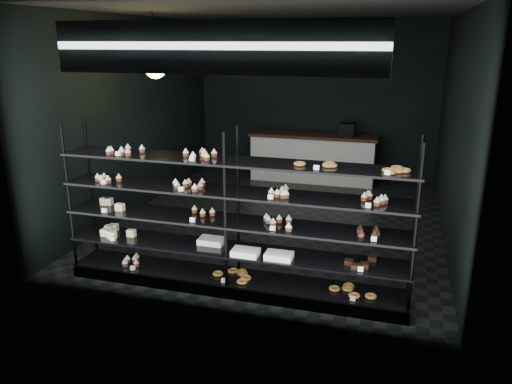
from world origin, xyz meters
TOP-DOWN VIEW (x-y plane):
  - room at (0.00, 0.00)m, footprint 5.01×6.01m
  - display_shelf at (0.00, -2.45)m, footprint 4.00×0.50m
  - signage at (0.00, -2.93)m, footprint 3.30×0.05m
  - pendant_lamp at (-1.53, -1.10)m, footprint 0.30×0.30m
  - service_counter at (0.08, 2.50)m, footprint 2.59×0.65m

SIDE VIEW (x-z plane):
  - service_counter at x=0.08m, z-range -0.11..1.12m
  - display_shelf at x=0.00m, z-range -0.33..1.58m
  - room at x=0.00m, z-range 0.00..3.20m
  - pendant_lamp at x=-1.53m, z-range 2.01..2.89m
  - signage at x=0.00m, z-range 2.50..3.00m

